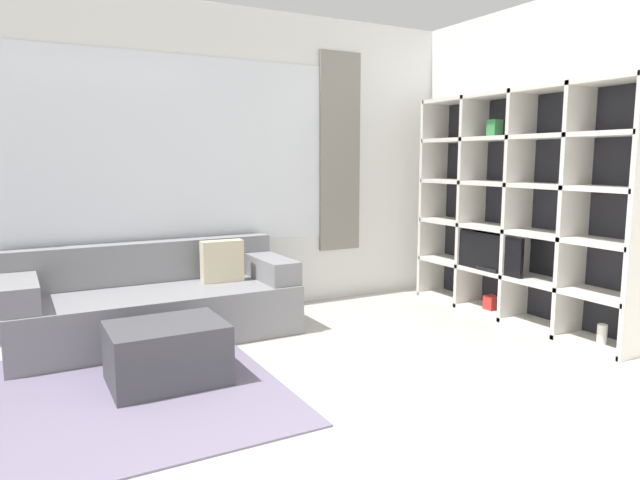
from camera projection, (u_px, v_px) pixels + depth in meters
name	position (u px, v px, depth m)	size (l,w,h in m)	color
wall_back	(157.00, 163.00, 4.77)	(6.93, 0.11, 2.70)	white
wall_right	(566.00, 164.00, 4.63)	(0.07, 4.59, 2.70)	white
area_rug	(33.00, 410.00, 3.16)	(2.74, 1.92, 0.01)	slate
shelving_unit	(520.00, 209.00, 4.86)	(0.35, 2.25, 1.96)	#232328
couch_main	(157.00, 303.00, 4.44)	(2.11, 0.85, 0.73)	gray
ottoman	(167.00, 354.00, 3.53)	(0.69, 0.53, 0.38)	#47474C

